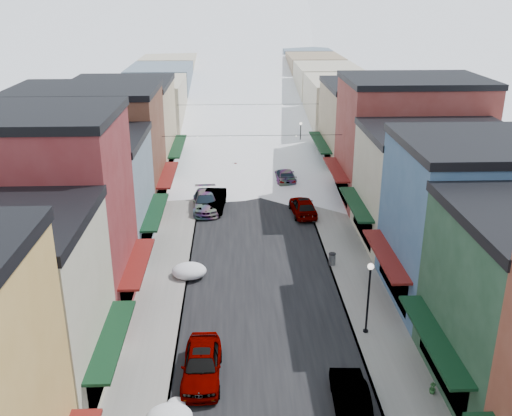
{
  "coord_description": "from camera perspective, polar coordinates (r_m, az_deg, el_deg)",
  "views": [
    {
      "loc": [
        -1.72,
        -10.6,
        18.58
      ],
      "look_at": [
        0.0,
        31.93,
        2.24
      ],
      "focal_mm": 40.0,
      "sensor_mm": 36.0,
      "label": 1
    }
  ],
  "objects": [
    {
      "name": "car_lane_silver",
      "position": [
        61.53,
        -2.31,
        4.06
      ],
      "size": [
        1.96,
        4.08,
        1.34
      ],
      "primitive_type": "imported",
      "rotation": [
        0.0,
        0.0,
        -0.1
      ],
      "color": "#96999E",
      "rests_on": "ground"
    },
    {
      "name": "streetlamp_near",
      "position": [
        32.8,
        11.23,
        -8.0
      ],
      "size": [
        0.36,
        0.36,
        4.37
      ],
      "color": "black",
      "rests_on": "sidewalk_right"
    },
    {
      "name": "snow_pile_near",
      "position": [
        27.88,
        -8.61,
        -19.91
      ],
      "size": [
        2.14,
        2.52,
        0.91
      ],
      "color": "white",
      "rests_on": "ground"
    },
    {
      "name": "bldg_r_blue",
      "position": [
        37.4,
        21.37,
        -1.39
      ],
      "size": [
        11.3,
        9.2,
        10.5
      ],
      "color": "#37587D",
      "rests_on": "ground"
    },
    {
      "name": "bldg_r_tan",
      "position": [
        62.98,
        11.55,
        7.9
      ],
      "size": [
        11.3,
        11.2,
        9.5
      ],
      "color": "#947F61",
      "rests_on": "ground"
    },
    {
      "name": "planter_far",
      "position": [
        30.35,
        17.24,
        -16.83
      ],
      "size": [
        0.35,
        0.35,
        0.57
      ],
      "primitive_type": "imported",
      "rotation": [
        0.0,
        0.0,
        0.09
      ],
      "color": "#2E642E",
      "rests_on": "sidewalk_right"
    },
    {
      "name": "bldg_r_brick_far",
      "position": [
        53.65,
        15.11,
        6.44
      ],
      "size": [
        13.3,
        9.2,
        11.5
      ],
      "color": "maroon",
      "rests_on": "ground"
    },
    {
      "name": "sidewalk_left",
      "position": [
        73.15,
        -6.1,
        6.23
      ],
      "size": [
        3.2,
        160.0,
        0.15
      ],
      "primitive_type": "cube",
      "color": "gray",
      "rests_on": "ground"
    },
    {
      "name": "car_black_sedan",
      "position": [
        58.59,
        2.91,
        3.22
      ],
      "size": [
        2.21,
        5.05,
        1.44
      ],
      "primitive_type": "imported",
      "rotation": [
        0.0,
        0.0,
        3.18
      ],
      "color": "black",
      "rests_on": "ground"
    },
    {
      "name": "car_green_sedan",
      "position": [
        28.53,
        9.43,
        -18.08
      ],
      "size": [
        1.74,
        4.47,
        1.45
      ],
      "primitive_type": "imported",
      "rotation": [
        0.0,
        0.0,
        3.1
      ],
      "color": "black",
      "rests_on": "ground"
    },
    {
      "name": "bldg_l_grayblue",
      "position": [
        43.57,
        -17.45,
        1.15
      ],
      "size": [
        11.3,
        9.2,
        9.0
      ],
      "color": "slate",
      "rests_on": "ground"
    },
    {
      "name": "streetlamp_far",
      "position": [
        67.98,
        4.47,
        7.36
      ],
      "size": [
        0.33,
        0.33,
        3.92
      ],
      "color": "black",
      "rests_on": "sidewalk_right"
    },
    {
      "name": "bldg_l_tan",
      "position": [
        61.24,
        -13.17,
        7.64
      ],
      "size": [
        11.3,
        11.2,
        10.0
      ],
      "color": "tan",
      "rests_on": "ground"
    },
    {
      "name": "curb_left",
      "position": [
        73.07,
        -4.88,
        6.25
      ],
      "size": [
        0.1,
        160.0,
        0.15
      ],
      "primitive_type": "cube",
      "color": "slate",
      "rests_on": "ground"
    },
    {
      "name": "sidewalk_right",
      "position": [
        73.46,
        4.29,
        6.35
      ],
      "size": [
        3.2,
        160.0,
        0.15
      ],
      "primitive_type": "cube",
      "color": "gray",
      "rests_on": "ground"
    },
    {
      "name": "bldg_l_brick_far",
      "position": [
        51.85,
        -16.23,
        5.55
      ],
      "size": [
        13.3,
        9.2,
        11.0
      ],
      "color": "brown",
      "rests_on": "ground"
    },
    {
      "name": "bldg_r_cream",
      "position": [
        45.66,
        17.55,
        2.04
      ],
      "size": [
        12.3,
        9.2,
        9.0
      ],
      "color": "#B4AD91",
      "rests_on": "ground"
    },
    {
      "name": "bldg_l_brick_near",
      "position": [
        35.53,
        -21.84,
        -0.88
      ],
      "size": [
        12.3,
        8.2,
        12.5
      ],
      "color": "maroon",
      "rests_on": "ground"
    },
    {
      "name": "road",
      "position": [
        73.03,
        -0.9,
        6.26
      ],
      "size": [
        10.0,
        160.0,
        0.01
      ],
      "primitive_type": "cube",
      "color": "black",
      "rests_on": "ground"
    },
    {
      "name": "trash_can",
      "position": [
        41.23,
        7.62,
        -5.07
      ],
      "size": [
        0.52,
        0.52,
        0.88
      ],
      "color": "slate",
      "rests_on": "sidewalk_right"
    },
    {
      "name": "car_gray_suv",
      "position": [
        50.18,
        4.73,
        0.19
      ],
      "size": [
        2.29,
        4.93,
        1.64
      ],
      "primitive_type": "imported",
      "rotation": [
        0.0,
        0.0,
        3.22
      ],
      "color": "gray",
      "rests_on": "ground"
    },
    {
      "name": "car_silver_wagon",
      "position": [
        51.3,
        -5.06,
        0.63
      ],
      "size": [
        2.52,
        5.64,
        1.61
      ],
      "primitive_type": "imported",
      "rotation": [
        0.0,
        0.0,
        0.05
      ],
      "color": "#A5A9AE",
      "rests_on": "ground"
    },
    {
      "name": "car_dark_hatch",
      "position": [
        51.58,
        -4.15,
        0.79
      ],
      "size": [
        2.11,
        5.07,
        1.63
      ],
      "primitive_type": "imported",
      "rotation": [
        0.0,
        0.0,
        -0.08
      ],
      "color": "black",
      "rests_on": "ground"
    },
    {
      "name": "snow_pile_far",
      "position": [
        53.51,
        -4.93,
        1.18
      ],
      "size": [
        2.52,
        2.75,
        1.06
      ],
      "color": "white",
      "rests_on": "ground"
    },
    {
      "name": "car_silver_sedan",
      "position": [
        30.09,
        -5.45,
        -15.27
      ],
      "size": [
        2.03,
        4.9,
        1.66
      ],
      "primitive_type": "imported",
      "rotation": [
        0.0,
        0.0,
        -0.01
      ],
      "color": "gray",
      "rests_on": "ground"
    },
    {
      "name": "car_lane_white",
      "position": [
        76.23,
        -0.51,
        7.51
      ],
      "size": [
        3.26,
        6.02,
        1.6
      ],
      "primitive_type": "imported",
      "rotation": [
        0.0,
        0.0,
        3.04
      ],
      "color": "white",
      "rests_on": "ground"
    },
    {
      "name": "curb_right",
      "position": [
        73.3,
        3.08,
        6.35
      ],
      "size": [
        0.1,
        160.0,
        0.15
      ],
      "primitive_type": "cube",
      "color": "slate",
      "rests_on": "ground"
    },
    {
      "name": "distant_blocks",
      "position": [
        94.75,
        -1.28,
        12.14
      ],
      "size": [
        34.0,
        55.0,
        8.0
      ],
      "color": "gray",
      "rests_on": "ground"
    },
    {
      "name": "snow_pile_mid",
      "position": [
        39.77,
        -6.66,
        -6.23
      ],
      "size": [
        2.38,
        2.67,
        1.01
      ],
      "color": "white",
      "rests_on": "ground"
    },
    {
      "name": "overhead_cables",
      "position": [
        59.43,
        -0.62,
        8.97
      ],
      "size": [
        16.4,
        15.04,
        0.04
      ],
      "color": "black",
      "rests_on": "ground"
    }
  ]
}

